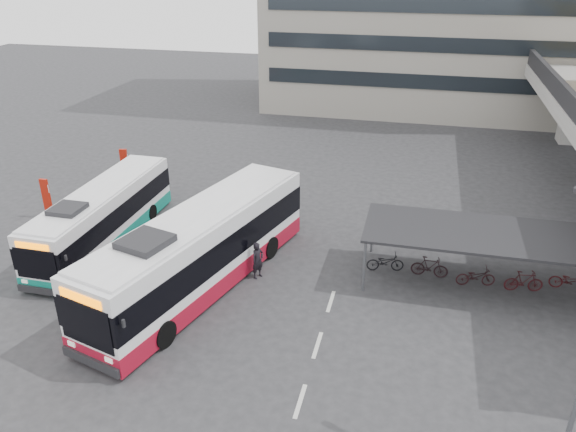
# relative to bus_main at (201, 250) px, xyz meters

# --- Properties ---
(ground) EXTENTS (120.00, 120.00, 0.00)m
(ground) POSITION_rel_bus_main_xyz_m (3.23, 0.07, -1.78)
(ground) COLOR #28282B
(ground) RESTS_ON ground
(bike_shelter) EXTENTS (10.00, 4.00, 2.54)m
(bike_shelter) POSITION_rel_bus_main_xyz_m (11.73, 3.07, -0.26)
(bike_shelter) COLOR #595B60
(bike_shelter) RESTS_ON ground
(road_markings) EXTENTS (0.15, 7.60, 0.01)m
(road_markings) POSITION_rel_bus_main_xyz_m (5.73, -2.93, -1.77)
(road_markings) COLOR beige
(road_markings) RESTS_ON ground
(bus_main) EXTENTS (6.14, 13.23, 3.83)m
(bus_main) POSITION_rel_bus_main_xyz_m (0.00, 0.00, 0.00)
(bus_main) COLOR white
(bus_main) RESTS_ON ground
(bus_teal) EXTENTS (2.38, 10.59, 3.12)m
(bus_teal) POSITION_rel_bus_main_xyz_m (-6.34, 2.72, -0.33)
(bus_teal) COLOR white
(bus_teal) RESTS_ON ground
(pedestrian) EXTENTS (0.68, 0.76, 1.75)m
(pedestrian) POSITION_rel_bus_main_xyz_m (2.16, 1.25, -0.90)
(pedestrian) COLOR black
(pedestrian) RESTS_ON ground
(sign_totem_mid) EXTENTS (0.49, 0.16, 2.27)m
(sign_totem_mid) POSITION_rel_bus_main_xyz_m (-10.96, 4.63, -0.60)
(sign_totem_mid) COLOR #A7180A
(sign_totem_mid) RESTS_ON ground
(sign_totem_north) EXTENTS (0.49, 0.23, 2.28)m
(sign_totem_north) POSITION_rel_bus_main_xyz_m (-9.25, 10.24, -0.60)
(sign_totem_north) COLOR #A7180A
(sign_totem_north) RESTS_ON ground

